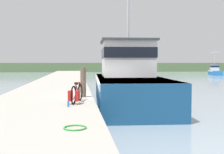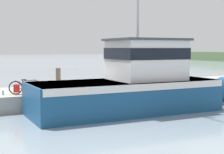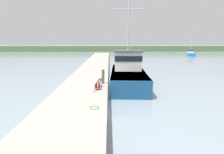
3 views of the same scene
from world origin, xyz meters
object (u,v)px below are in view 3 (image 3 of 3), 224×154
fishing_boat_main (128,72)px  water_bottle_on_curb (95,91)px  bicycle_touring (99,85)px  mooring_post (103,77)px  boat_white_moored (191,53)px

fishing_boat_main → water_bottle_on_curb: fishing_boat_main is taller
water_bottle_on_curb → bicycle_touring: bearing=74.4°
fishing_boat_main → mooring_post: (-2.70, -3.24, 0.11)m
boat_white_moored → bicycle_touring: 49.81m
mooring_post → water_bottle_on_curb: size_ratio=6.30×
fishing_boat_main → boat_white_moored: (24.25, 36.60, -0.64)m
mooring_post → water_bottle_on_curb: bearing=-102.0°
bicycle_touring → water_bottle_on_curb: (-0.27, -0.98, -0.25)m
boat_white_moored → mooring_post: 48.11m
bicycle_touring → mooring_post: size_ratio=1.29×
boat_white_moored → bicycle_touring: bearing=-105.6°
water_bottle_on_curb → mooring_post: bearing=78.0°
boat_white_moored → water_bottle_on_curb: boat_white_moored is taller
fishing_boat_main → water_bottle_on_curb: 6.92m
fishing_boat_main → mooring_post: fishing_boat_main is taller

